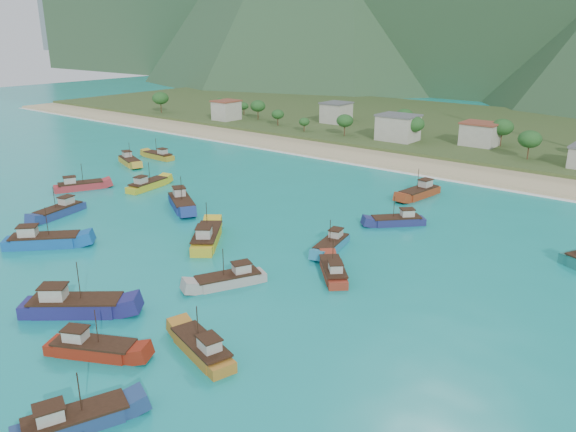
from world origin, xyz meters
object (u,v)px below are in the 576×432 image
Objects in this scene: boat_18 at (74,307)px; boat_20 at (229,280)px; boat_26 at (80,186)px; boat_0 at (148,185)px; boat_24 at (93,349)px; boat_17 at (202,349)px; boat_1 at (182,203)px; boat_2 at (333,272)px; boat_11 at (44,241)px; boat_14 at (419,193)px; boat_3 at (397,221)px; boat_30 at (60,211)px; boat_23 at (159,156)px; boat_12 at (130,162)px; boat_28 at (74,422)px; boat_13 at (207,238)px; boat_4 at (332,245)px.

boat_20 is at bearing 113.08° from boat_18.
boat_26 is at bearing -162.06° from boat_18.
boat_24 is at bearing -52.29° from boat_0.
boat_0 is at bearing -176.39° from boat_18.
boat_17 reaches higher than boat_24.
boat_2 is at bearing 110.42° from boat_1.
boat_11 is 1.05× the size of boat_17.
boat_11 is 73.76m from boat_14.
boat_14 reaches higher than boat_3.
boat_14 reaches higher than boat_2.
boat_11 is at bearing -150.67° from boat_18.
boat_3 is at bearing -159.55° from boat_30.
boat_20 is 61.76m from boat_26.
boat_24 reaches higher than boat_3.
boat_23 is (-77.37, 8.12, 0.03)m from boat_3.
boat_23 is at bearing -92.28° from boat_1.
boat_11 reaches higher than boat_2.
boat_12 reaches higher than boat_30.
boat_17 is 15.38m from boat_28.
boat_20 is at bearing 57.85° from boat_11.
boat_11 is 26.62m from boat_13.
boat_1 reaches higher than boat_0.
boat_0 is at bearing -160.22° from boat_24.
boat_2 is at bearing 93.38° from boat_12.
boat_24 is (-0.68, -78.26, -0.13)m from boat_14.
boat_23 is (-22.20, 21.10, -0.06)m from boat_0.
boat_12 is 9.23m from boat_23.
boat_12 reaches higher than boat_20.
boat_4 is at bearing 148.85° from boat_24.
boat_4 is at bearing 119.16° from boat_28.
boat_11 is 48.91m from boat_28.
boat_26 is at bearing 62.88° from boat_3.
boat_26 reaches higher than boat_17.
boat_0 is 54.64m from boat_20.
boat_24 is 0.93× the size of boat_30.
boat_28 is at bearing 136.98° from boat_3.
boat_0 is at bearing 67.43° from boat_26.
boat_3 is 59.55m from boat_24.
boat_1 reaches higher than boat_2.
boat_18 is at bearing -165.86° from boat_2.
boat_11 reaches higher than boat_30.
boat_17 is 12.00m from boat_24.
boat_2 is at bearing 107.76° from boat_18.
boat_12 is 80.19m from boat_20.
boat_30 is at bearing -143.84° from boat_24.
boat_28 is at bearing 137.56° from boat_30.
boat_24 is at bearing 69.64° from boat_1.
boat_28 is (-0.15, -15.38, -0.01)m from boat_17.
boat_1 is 1.35× the size of boat_2.
boat_24 is at bearing 144.44° from boat_17.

